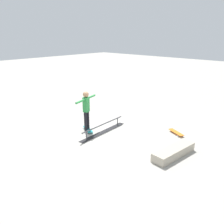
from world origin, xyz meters
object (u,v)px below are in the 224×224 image
(grind_rail, at_px, (103,128))
(skater_main, at_px, (86,109))
(skate_ledge, at_px, (174,152))
(skateboard_main, at_px, (88,129))
(loose_skateboard_orange, at_px, (176,132))

(grind_rail, relative_size, skater_main, 1.52)
(grind_rail, bearing_deg, skater_main, -59.11)
(skate_ledge, distance_m, skater_main, 3.86)
(skate_ledge, distance_m, skateboard_main, 3.75)
(loose_skateboard_orange, bearing_deg, skateboard_main, -117.57)
(skater_main, height_order, loose_skateboard_orange, skater_main)
(skate_ledge, xyz_separation_m, skateboard_main, (0.53, -3.72, -0.08))
(skater_main, distance_m, skateboard_main, 0.92)
(skate_ledge, bearing_deg, grind_rail, -86.64)
(skateboard_main, bearing_deg, loose_skateboard_orange, 61.84)
(skater_main, distance_m, loose_skateboard_orange, 3.80)
(grind_rail, xyz_separation_m, skate_ledge, (-0.18, 3.15, -0.01))
(skate_ledge, height_order, skateboard_main, skate_ledge)
(grind_rail, height_order, skate_ledge, grind_rail)
(skate_ledge, bearing_deg, skater_main, -81.14)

